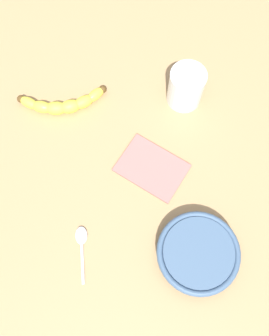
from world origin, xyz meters
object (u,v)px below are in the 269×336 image
object	(u,v)px
banana	(63,104)
teaspoon	(81,239)
smoothie_glass	(186,88)
ceramic_bowl	(198,253)

from	to	relation	value
banana	teaspoon	size ratio (longest dim) A/B	1.78
smoothie_glass	ceramic_bowl	bearing A→B (deg)	-87.78
banana	teaspoon	xyz separation A→B (cm)	(5.86, -29.83, -1.11)
banana	ceramic_bowl	size ratio (longest dim) A/B	1.25
smoothie_glass	ceramic_bowl	xyz separation A→B (cm)	(1.36, -35.23, -2.02)
teaspoon	smoothie_glass	bearing A→B (deg)	-39.18
smoothie_glass	teaspoon	bearing A→B (deg)	-123.33
smoothie_glass	banana	bearing A→B (deg)	-174.44
banana	smoothie_glass	xyz separation A→B (cm)	(27.21, 2.65, 2.82)
ceramic_bowl	teaspoon	distance (cm)	22.97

